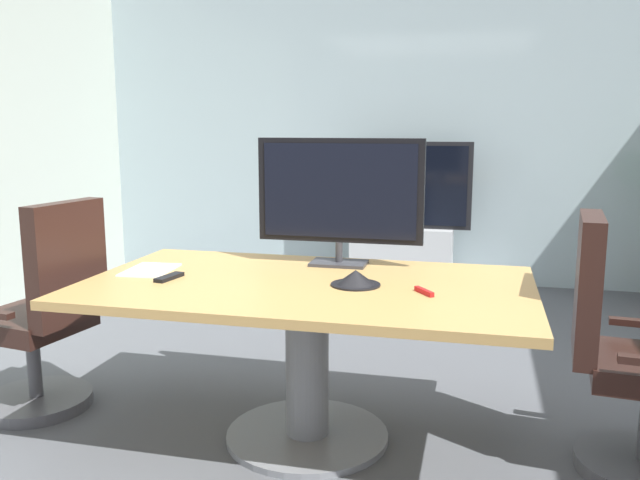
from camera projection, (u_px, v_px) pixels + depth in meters
ground_plane at (326, 421)px, 3.28m from camera, size 7.37×7.37×0.00m
wall_back_glass_partition at (405, 123)px, 6.07m from camera, size 5.96×0.10×2.94m
conference_table at (307, 322)px, 3.00m from camera, size 2.01×1.15×0.76m
office_chair_left at (45, 325)px, 3.33m from camera, size 0.63×0.61×1.09m
office_chair_right at (627, 367)px, 2.75m from camera, size 0.62×0.60×1.09m
tv_monitor at (340, 194)px, 3.28m from camera, size 0.84×0.18×0.64m
wall_display_unit at (402, 239)px, 5.90m from camera, size 1.20×0.36×1.31m
conference_phone at (356, 279)px, 2.90m from camera, size 0.22×0.22×0.07m
remote_control at (169, 277)px, 3.02m from camera, size 0.08×0.18×0.02m
whiteboard_marker at (424, 291)px, 2.76m from camera, size 0.09×0.12×0.02m
paper_notepad at (150, 270)px, 3.19m from camera, size 0.23×0.31×0.01m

